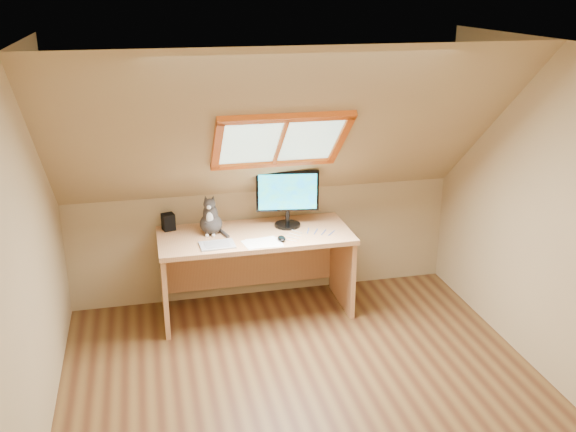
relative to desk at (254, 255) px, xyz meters
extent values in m
plane|color=brown|center=(0.15, -1.45, -0.52)|extent=(3.50, 3.50, 0.00)
cube|color=tan|center=(0.15, -3.20, 0.68)|extent=(3.50, 0.02, 2.40)
cube|color=tan|center=(-1.60, -1.45, 0.68)|extent=(0.02, 3.50, 2.40)
cube|color=tan|center=(1.90, -1.45, 0.68)|extent=(0.02, 3.50, 2.40)
cube|color=tan|center=(0.15, 0.30, -0.02)|extent=(3.50, 0.02, 1.00)
cube|color=silver|center=(0.15, -2.22, 1.88)|extent=(3.50, 1.95, 0.02)
cube|color=tan|center=(0.15, -0.47, 1.18)|extent=(3.50, 1.56, 1.41)
cube|color=#B2E0CC|center=(0.15, -0.40, 1.11)|extent=(0.90, 0.53, 0.48)
cube|color=#DA5C14|center=(0.15, -0.40, 1.11)|extent=(1.02, 0.64, 0.59)
cube|color=tan|center=(0.00, -0.07, 0.21)|extent=(1.64, 0.72, 0.04)
cube|color=tan|center=(-0.79, -0.07, -0.17)|extent=(0.04, 0.64, 0.71)
cube|color=tan|center=(0.79, -0.07, -0.17)|extent=(0.04, 0.64, 0.71)
cube|color=tan|center=(0.00, 0.26, -0.17)|extent=(1.54, 0.03, 0.49)
cylinder|color=black|center=(0.31, 0.04, 0.24)|extent=(0.23, 0.23, 0.02)
cylinder|color=black|center=(0.31, 0.04, 0.31)|extent=(0.04, 0.04, 0.12)
cube|color=black|center=(0.31, 0.04, 0.55)|extent=(0.54, 0.12, 0.35)
cube|color=blue|center=(0.30, 0.01, 0.55)|extent=(0.50, 0.08, 0.31)
ellipsoid|color=#393432|center=(-0.36, 0.03, 0.31)|extent=(0.23, 0.27, 0.16)
ellipsoid|color=#393432|center=(-0.36, 0.01, 0.40)|extent=(0.15, 0.15, 0.18)
ellipsoid|color=silver|center=(-0.37, -0.04, 0.39)|extent=(0.07, 0.05, 0.10)
ellipsoid|color=#393432|center=(-0.37, -0.03, 0.50)|extent=(0.12, 0.11, 0.09)
sphere|color=silver|center=(-0.38, -0.07, 0.49)|extent=(0.04, 0.04, 0.04)
cone|color=#393432|center=(-0.40, 0.00, 0.55)|extent=(0.05, 0.05, 0.06)
cone|color=#393432|center=(-0.34, -0.01, 0.55)|extent=(0.05, 0.05, 0.06)
cube|color=black|center=(-0.71, 0.18, 0.30)|extent=(0.12, 0.12, 0.14)
cube|color=#B2B2B7|center=(-0.35, -0.27, 0.23)|extent=(0.29, 0.22, 0.01)
ellipsoid|color=black|center=(0.19, -0.28, 0.24)|extent=(0.06, 0.11, 0.04)
cube|color=white|center=(-0.03, -0.33, 0.23)|extent=(0.33, 0.27, 0.00)
cube|color=white|center=(-0.03, -0.33, 0.23)|extent=(0.32, 0.24, 0.00)
camera|label=1|loc=(-0.87, -5.07, 2.23)|focal=40.00mm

